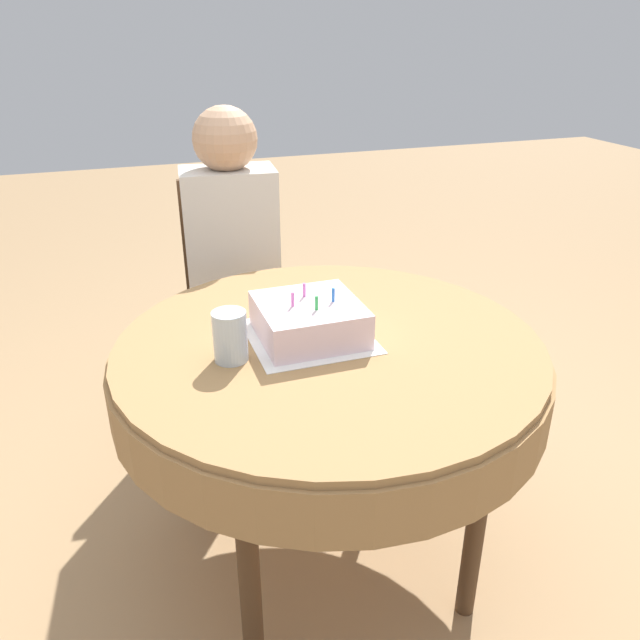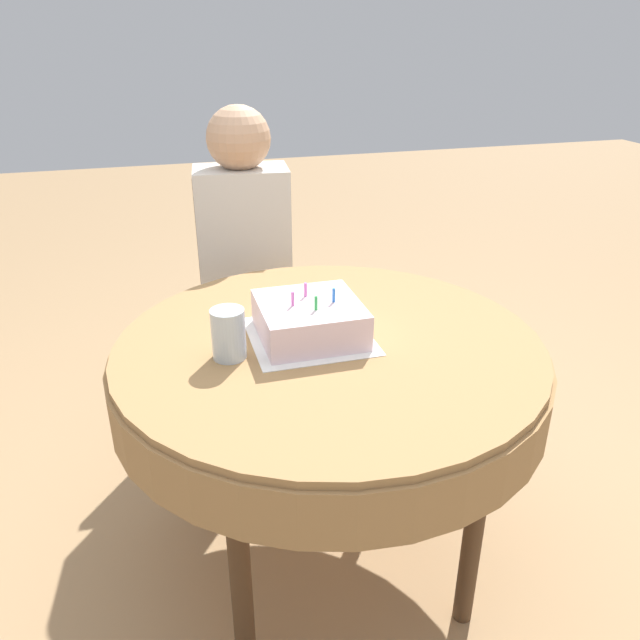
{
  "view_description": "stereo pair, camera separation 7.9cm",
  "coord_description": "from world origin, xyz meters",
  "px_view_note": "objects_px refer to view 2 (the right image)",
  "views": [
    {
      "loc": [
        -0.47,
        -1.3,
        1.45
      ],
      "look_at": [
        -0.02,
        0.01,
        0.79
      ],
      "focal_mm": 35.0,
      "sensor_mm": 36.0,
      "label": 1
    },
    {
      "loc": [
        -0.4,
        -1.32,
        1.45
      ],
      "look_at": [
        -0.02,
        0.01,
        0.79
      ],
      "focal_mm": 35.0,
      "sensor_mm": 36.0,
      "label": 2
    }
  ],
  "objects_px": {
    "chair": "(246,295)",
    "drinking_glass": "(228,334)",
    "birthday_cake": "(309,319)",
    "person": "(245,245)"
  },
  "relations": [
    {
      "from": "person",
      "to": "drinking_glass",
      "type": "relative_size",
      "value": 9.9
    },
    {
      "from": "person",
      "to": "birthday_cake",
      "type": "distance_m",
      "value": 0.77
    },
    {
      "from": "chair",
      "to": "person",
      "type": "relative_size",
      "value": 0.77
    },
    {
      "from": "drinking_glass",
      "to": "person",
      "type": "bearing_deg",
      "value": 78.05
    },
    {
      "from": "chair",
      "to": "drinking_glass",
      "type": "bearing_deg",
      "value": -95.07
    },
    {
      "from": "chair",
      "to": "drinking_glass",
      "type": "relative_size",
      "value": 7.64
    },
    {
      "from": "birthday_cake",
      "to": "person",
      "type": "bearing_deg",
      "value": 92.78
    },
    {
      "from": "birthday_cake",
      "to": "drinking_glass",
      "type": "xyz_separation_m",
      "value": [
        -0.21,
        -0.05,
        0.01
      ]
    },
    {
      "from": "birthday_cake",
      "to": "drinking_glass",
      "type": "bearing_deg",
      "value": -165.97
    },
    {
      "from": "birthday_cake",
      "to": "drinking_glass",
      "type": "distance_m",
      "value": 0.22
    }
  ]
}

